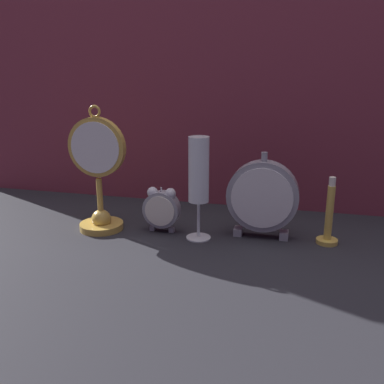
{
  "coord_description": "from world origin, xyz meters",
  "views": [
    {
      "loc": [
        0.24,
        -0.86,
        0.38
      ],
      "look_at": [
        0.0,
        0.08,
        0.1
      ],
      "focal_mm": 40.0,
      "sensor_mm": 36.0,
      "label": 1
    }
  ],
  "objects_px": {
    "pocket_watch_on_stand": "(99,180)",
    "alarm_clock_twin_bell": "(161,207)",
    "mantel_clock_silver": "(262,197)",
    "champagne_flute": "(199,176)",
    "brass_candlestick": "(329,221)"
  },
  "relations": [
    {
      "from": "pocket_watch_on_stand",
      "to": "champagne_flute",
      "type": "xyz_separation_m",
      "value": [
        0.25,
        0.0,
        0.02
      ]
    },
    {
      "from": "mantel_clock_silver",
      "to": "champagne_flute",
      "type": "height_order",
      "value": "champagne_flute"
    },
    {
      "from": "alarm_clock_twin_bell",
      "to": "brass_candlestick",
      "type": "relative_size",
      "value": 0.71
    },
    {
      "from": "alarm_clock_twin_bell",
      "to": "mantel_clock_silver",
      "type": "relative_size",
      "value": 0.55
    },
    {
      "from": "pocket_watch_on_stand",
      "to": "champagne_flute",
      "type": "bearing_deg",
      "value": 0.2
    },
    {
      "from": "champagne_flute",
      "to": "brass_candlestick",
      "type": "bearing_deg",
      "value": 8.23
    },
    {
      "from": "champagne_flute",
      "to": "mantel_clock_silver",
      "type": "bearing_deg",
      "value": 17.17
    },
    {
      "from": "pocket_watch_on_stand",
      "to": "mantel_clock_silver",
      "type": "xyz_separation_m",
      "value": [
        0.39,
        0.04,
        -0.03
      ]
    },
    {
      "from": "pocket_watch_on_stand",
      "to": "alarm_clock_twin_bell",
      "type": "distance_m",
      "value": 0.17
    },
    {
      "from": "alarm_clock_twin_bell",
      "to": "brass_candlestick",
      "type": "height_order",
      "value": "brass_candlestick"
    },
    {
      "from": "pocket_watch_on_stand",
      "to": "mantel_clock_silver",
      "type": "distance_m",
      "value": 0.39
    },
    {
      "from": "mantel_clock_silver",
      "to": "champagne_flute",
      "type": "bearing_deg",
      "value": -162.83
    },
    {
      "from": "champagne_flute",
      "to": "brass_candlestick",
      "type": "relative_size",
      "value": 1.54
    },
    {
      "from": "brass_candlestick",
      "to": "mantel_clock_silver",
      "type": "bearing_deg",
      "value": 179.43
    },
    {
      "from": "pocket_watch_on_stand",
      "to": "champagne_flute",
      "type": "distance_m",
      "value": 0.25
    }
  ]
}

